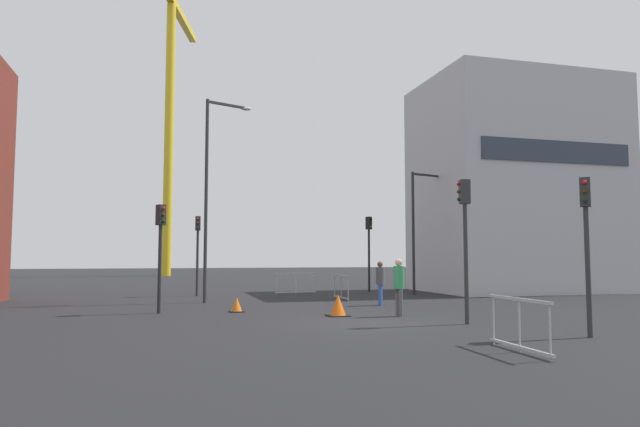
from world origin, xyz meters
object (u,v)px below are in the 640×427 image
Objects in this scene: traffic_light_island at (198,242)px; pedestrian_waiting at (399,282)px; construction_crane at (170,95)px; traffic_light_near at (586,229)px; traffic_cone_by_barrier at (237,305)px; streetlamp_tall at (212,183)px; traffic_cone_orange at (338,306)px; traffic_light_median at (160,240)px; traffic_light_corner at (369,241)px; pedestrian_walking at (380,280)px; traffic_light_verge at (465,227)px; streetlamp_short at (418,219)px.

traffic_light_island reaches higher than pedestrian_waiting.
pedestrian_waiting is at bearing -80.00° from construction_crane.
traffic_light_near is 11.37m from traffic_cone_by_barrier.
streetlamp_tall is 6.41m from traffic_cone_by_barrier.
traffic_light_median is at bearing 156.89° from traffic_cone_orange.
construction_crane is 7.81× the size of traffic_light_median.
construction_crane reaches higher than streetlamp_tall.
pedestrian_waiting is at bearing -105.77° from traffic_light_corner.
traffic_light_island is 12.74m from pedestrian_waiting.
pedestrian_walking is (8.16, -37.35, -17.24)m from construction_crane.
traffic_light_corner is at bearing 74.23° from pedestrian_waiting.
traffic_cone_orange is (2.99, -2.21, 0.09)m from traffic_cone_by_barrier.
traffic_light_verge is (8.45, -5.42, 0.27)m from traffic_light_median.
traffic_light_median reaches higher than pedestrian_waiting.
streetlamp_short is 12.49m from traffic_cone_by_barrier.
traffic_light_near is at bearing -48.76° from traffic_cone_by_barrier.
traffic_light_corner is 8.01× the size of traffic_cone_by_barrier.
traffic_light_median is 0.95× the size of traffic_light_island.
traffic_light_near is 2.07× the size of pedestrian_waiting.
pedestrian_walking is 0.93× the size of pedestrian_waiting.
streetlamp_tall is at bearing -149.36° from traffic_light_corner.
pedestrian_walking is at bearing -77.68° from construction_crane.
traffic_light_median is 10.04m from traffic_light_verge.
traffic_light_verge is at bearing 115.20° from traffic_light_near.
traffic_light_corner is (1.00, 17.90, 0.18)m from traffic_light_near.
traffic_light_verge reaches higher than pedestrian_walking.
streetlamp_short is at bearing 71.13° from traffic_light_verge.
traffic_light_corner reaches higher than pedestrian_walking.
pedestrian_walking is at bearing 6.55° from traffic_light_median.
streetlamp_short is at bearing 51.93° from traffic_cone_orange.
traffic_light_near is at bearing -54.79° from traffic_cone_orange.
traffic_light_median is 8.13m from pedestrian_waiting.
traffic_light_median is (-1.97, -4.06, -2.52)m from streetlamp_tall.
traffic_light_verge is 5.96× the size of traffic_cone_orange.
traffic_light_verge is 2.40× the size of pedestrian_walking.
traffic_light_verge is 1.00× the size of traffic_light_corner.
pedestrian_walking is (-4.21, -5.54, -2.79)m from streetlamp_short.
traffic_light_near is (-2.61, -15.03, -1.23)m from streetlamp_short.
traffic_light_median is 1.99× the size of pedestrian_waiting.
pedestrian_walking is (6.34, -3.11, -4.01)m from streetlamp_tall.
traffic_light_island is at bearing 78.76° from traffic_light_median.
traffic_light_island is 2.11× the size of pedestrian_waiting.
traffic_cone_orange is (-6.95, -8.88, -3.47)m from streetlamp_short.
pedestrian_walking is 4.37m from traffic_cone_orange.
pedestrian_waiting is at bearing -62.74° from traffic_light_island.
traffic_light_island is at bearing 96.39° from traffic_cone_by_barrier.
streetlamp_short reaches higher than traffic_cone_by_barrier.
traffic_light_island is 11.57m from traffic_cone_orange.
traffic_light_corner is 12.93m from pedestrian_waiting.
traffic_light_corner is (9.28, 1.10, 0.14)m from traffic_light_island.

